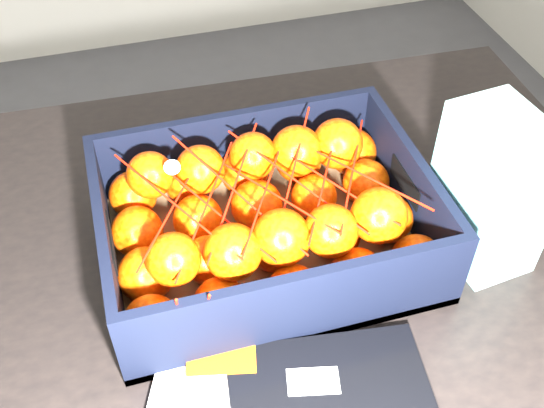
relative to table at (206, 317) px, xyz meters
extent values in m
cube|color=black|center=(0.00, 0.00, 0.08)|extent=(1.23, 0.85, 0.04)
cylinder|color=black|center=(0.55, 0.35, -0.30)|extent=(0.06, 0.06, 0.71)
cube|color=#DB5B0B|center=(0.00, -0.13, 0.12)|extent=(0.09, 0.07, 0.00)
cube|color=white|center=(0.08, -0.20, 0.12)|extent=(0.06, 0.04, 0.00)
cube|color=olive|center=(0.09, 0.01, 0.10)|extent=(0.40, 0.30, 0.01)
cube|color=black|center=(0.09, 0.15, 0.16)|extent=(0.40, 0.01, 0.12)
cube|color=black|center=(0.09, -0.13, 0.16)|extent=(0.40, 0.01, 0.12)
cube|color=black|center=(-0.10, 0.01, 0.16)|extent=(0.01, 0.27, 0.12)
cube|color=black|center=(0.28, 0.01, 0.16)|extent=(0.01, 0.27, 0.12)
sphere|color=#EF4605|center=(-0.07, -0.10, 0.14)|extent=(0.07, 0.07, 0.07)
sphere|color=#EF4605|center=(-0.07, -0.03, 0.14)|extent=(0.07, 0.07, 0.07)
sphere|color=#EF4605|center=(-0.07, 0.05, 0.14)|extent=(0.06, 0.06, 0.06)
sphere|color=#EF4605|center=(-0.06, 0.11, 0.14)|extent=(0.06, 0.06, 0.06)
sphere|color=#EF4605|center=(0.01, -0.09, 0.14)|extent=(0.06, 0.06, 0.06)
sphere|color=#EF4605|center=(0.01, -0.02, 0.14)|extent=(0.06, 0.06, 0.06)
sphere|color=#EF4605|center=(0.01, 0.05, 0.14)|extent=(0.06, 0.06, 0.06)
sphere|color=#EF4605|center=(0.01, 0.12, 0.14)|extent=(0.06, 0.06, 0.06)
sphere|color=#EF4605|center=(0.09, -0.10, 0.14)|extent=(0.06, 0.06, 0.06)
sphere|color=#EF4605|center=(0.09, -0.03, 0.14)|extent=(0.06, 0.06, 0.06)
sphere|color=#EF4605|center=(0.09, 0.05, 0.14)|extent=(0.07, 0.07, 0.07)
sphere|color=#EF4605|center=(0.09, 0.11, 0.14)|extent=(0.07, 0.07, 0.07)
sphere|color=#EF4605|center=(0.17, -0.09, 0.14)|extent=(0.07, 0.07, 0.07)
sphere|color=#EF4605|center=(0.17, -0.02, 0.14)|extent=(0.06, 0.06, 0.06)
sphere|color=#EF4605|center=(0.16, 0.04, 0.14)|extent=(0.06, 0.06, 0.06)
sphere|color=#EF4605|center=(0.17, 0.12, 0.14)|extent=(0.07, 0.07, 0.07)
sphere|color=#EF4605|center=(0.24, -0.09, 0.14)|extent=(0.06, 0.06, 0.06)
sphere|color=#EF4605|center=(0.24, -0.02, 0.14)|extent=(0.06, 0.06, 0.06)
sphere|color=#EF4605|center=(0.24, 0.05, 0.14)|extent=(0.06, 0.06, 0.06)
sphere|color=#EF4605|center=(0.24, 0.11, 0.14)|extent=(0.07, 0.07, 0.07)
sphere|color=#EF4605|center=(-0.03, -0.05, 0.19)|extent=(0.06, 0.06, 0.06)
sphere|color=#EF4605|center=(-0.04, 0.09, 0.19)|extent=(0.06, 0.06, 0.06)
sphere|color=#EF4605|center=(0.03, -0.06, 0.19)|extent=(0.06, 0.06, 0.06)
sphere|color=#EF4605|center=(0.02, 0.08, 0.19)|extent=(0.06, 0.06, 0.06)
sphere|color=#EF4605|center=(0.09, -0.06, 0.19)|extent=(0.07, 0.07, 0.07)
sphere|color=#EF4605|center=(0.09, 0.09, 0.19)|extent=(0.06, 0.06, 0.06)
sphere|color=#EF4605|center=(0.14, -0.06, 0.19)|extent=(0.06, 0.06, 0.06)
sphere|color=#EF4605|center=(0.15, 0.08, 0.19)|extent=(0.07, 0.07, 0.07)
sphere|color=#EF4605|center=(0.21, -0.06, 0.19)|extent=(0.07, 0.07, 0.07)
sphere|color=#EF4605|center=(0.21, 0.08, 0.19)|extent=(0.07, 0.07, 0.07)
cylinder|color=red|center=(-0.02, 0.01, 0.22)|extent=(0.11, 0.21, 0.00)
cylinder|color=red|center=(0.02, 0.01, 0.21)|extent=(0.11, 0.21, 0.01)
cylinder|color=red|center=(0.05, 0.01, 0.22)|extent=(0.11, 0.20, 0.03)
cylinder|color=red|center=(0.09, 0.01, 0.21)|extent=(0.11, 0.21, 0.03)
cylinder|color=red|center=(0.12, 0.01, 0.21)|extent=(0.11, 0.21, 0.02)
cylinder|color=red|center=(0.16, 0.01, 0.21)|extent=(0.11, 0.21, 0.01)
cylinder|color=red|center=(0.20, 0.01, 0.21)|extent=(0.11, 0.21, 0.03)
cylinder|color=red|center=(-0.02, 0.01, 0.21)|extent=(0.11, 0.20, 0.03)
cylinder|color=red|center=(0.02, 0.00, 0.20)|extent=(0.11, 0.21, 0.00)
cylinder|color=red|center=(0.05, 0.02, 0.21)|extent=(0.11, 0.21, 0.01)
cylinder|color=red|center=(0.09, 0.01, 0.21)|extent=(0.11, 0.21, 0.02)
cylinder|color=red|center=(0.12, 0.02, 0.21)|extent=(0.11, 0.21, 0.03)
cylinder|color=red|center=(0.16, 0.01, 0.21)|extent=(0.11, 0.21, 0.02)
cylinder|color=red|center=(0.20, 0.01, 0.21)|extent=(0.11, 0.21, 0.02)
cylinder|color=red|center=(-0.04, -0.12, 0.18)|extent=(0.00, 0.03, 0.09)
cylinder|color=red|center=(-0.01, -0.12, 0.18)|extent=(0.01, 0.04, 0.08)
cube|color=white|center=(0.35, -0.06, 0.20)|extent=(0.10, 0.14, 0.20)
camera|label=1|loc=(-0.06, -0.52, 0.73)|focal=42.79mm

